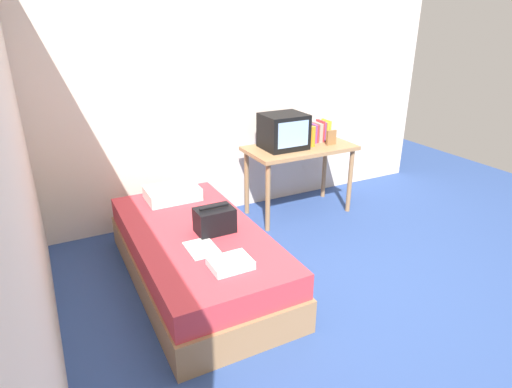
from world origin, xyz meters
TOP-DOWN VIEW (x-y plane):
  - ground_plane at (0.00, 0.00)m, footprint 8.00×8.00m
  - wall_back at (0.00, 2.00)m, footprint 5.20×0.10m
  - wall_left at (-2.00, 0.00)m, footprint 0.10×4.10m
  - bed at (-0.86, 0.74)m, footprint 1.00×2.00m
  - desk at (0.62, 1.50)m, footprint 1.16×0.60m
  - tv at (0.43, 1.54)m, footprint 0.44×0.39m
  - water_bottle at (0.73, 1.45)m, footprint 0.06×0.06m
  - book_row at (0.91, 1.59)m, footprint 0.21×0.16m
  - picture_frame at (0.94, 1.40)m, footprint 0.11×0.02m
  - pillow at (-0.82, 1.45)m, footprint 0.48×0.35m
  - handbag at (-0.72, 0.65)m, footprint 0.30×0.20m
  - magazine at (-0.92, 0.44)m, footprint 0.21×0.29m
  - remote_dark at (-0.80, 0.21)m, footprint 0.04×0.16m
  - folded_towel at (-0.83, 0.11)m, footprint 0.28×0.22m

SIDE VIEW (x-z plane):
  - ground_plane at x=0.00m, z-range 0.00..0.00m
  - bed at x=-0.86m, z-range 0.00..0.46m
  - magazine at x=-0.92m, z-range 0.47..0.47m
  - remote_dark at x=-0.80m, z-range 0.47..0.49m
  - folded_towel at x=-0.83m, z-range 0.47..0.52m
  - pillow at x=-0.82m, z-range 0.47..0.58m
  - handbag at x=-0.72m, z-range 0.45..0.68m
  - desk at x=0.62m, z-range 0.28..1.05m
  - picture_frame at x=0.94m, z-range 0.77..0.93m
  - book_row at x=0.91m, z-range 0.76..0.99m
  - water_bottle at x=0.73m, z-range 0.77..0.98m
  - tv at x=0.43m, z-range 0.77..1.13m
  - wall_back at x=0.00m, z-range 0.00..2.60m
  - wall_left at x=-2.00m, z-range 0.00..2.60m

